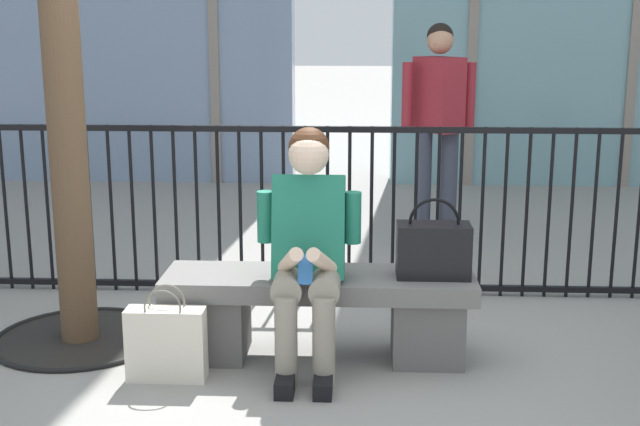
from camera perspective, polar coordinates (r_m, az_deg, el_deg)
The scene contains 7 objects.
ground_plane at distance 4.47m, azimuth -0.06°, elevation -9.70°, with size 60.00×60.00×0.00m, color gray.
stone_bench at distance 4.37m, azimuth -0.06°, elevation -6.42°, with size 1.60×0.44×0.45m.
seated_person_with_phone at distance 4.14m, azimuth -0.82°, elevation -2.04°, with size 0.52×0.66×1.21m.
handbag_on_bench at distance 4.28m, azimuth 7.71°, elevation -2.44°, with size 0.37×0.19×0.41m.
shopping_bag at distance 4.20m, azimuth -10.41°, elevation -8.68°, with size 0.38×0.13×0.47m.
bystander_at_railing at distance 6.49m, azimuth 8.01°, elevation 6.41°, with size 0.55×0.44×1.71m.
plaza_railing at distance 5.31m, azimuth 0.51°, elevation 0.17°, with size 8.64×0.04×1.09m.
Camera 1 is at (0.21, -4.12, 1.71)m, focal length 47.08 mm.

